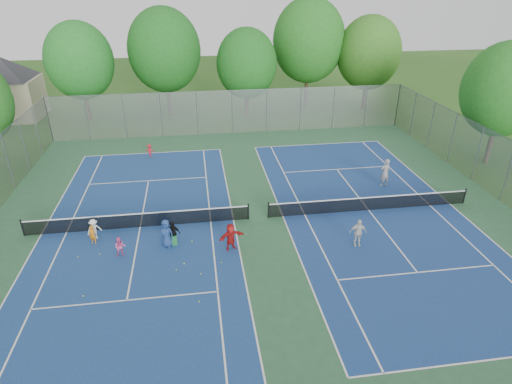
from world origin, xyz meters
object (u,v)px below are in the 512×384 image
at_px(net_left, 139,221).
at_px(ball_hopper, 174,240).
at_px(ball_crate, 167,238).
at_px(instructor, 385,173).
at_px(net_right, 369,204).

height_order(net_left, ball_hopper, net_left).
xyz_separation_m(net_left, ball_hopper, (2.01, -2.11, -0.16)).
height_order(ball_crate, ball_hopper, ball_hopper).
height_order(net_left, instructor, instructor).
bearing_deg(net_right, instructor, 53.94).
bearing_deg(ball_hopper, net_left, 133.52).
bearing_deg(ball_crate, net_right, 7.67).
bearing_deg(instructor, ball_hopper, 5.78).
xyz_separation_m(ball_hopper, instructor, (14.33, 5.33, 0.72)).
height_order(net_left, ball_crate, net_left).
relative_size(net_right, ball_hopper, 21.61).
relative_size(ball_crate, instructor, 0.17).
xyz_separation_m(net_right, instructor, (2.34, 3.21, 0.56)).
height_order(net_right, instructor, instructor).
distance_m(net_left, ball_crate, 2.35).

